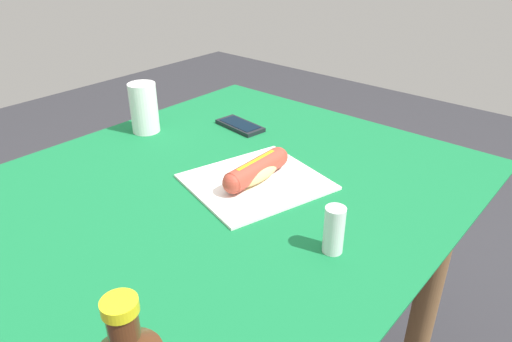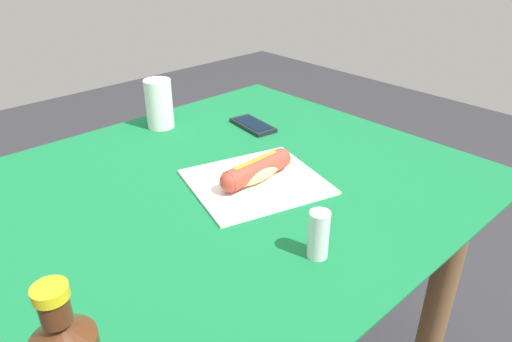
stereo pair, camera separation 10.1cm
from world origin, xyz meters
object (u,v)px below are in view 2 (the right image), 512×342
object	(u,v)px
cell_phone	(253,125)
salt_shaker	(319,235)
drinking_cup	(159,104)
hot_dog	(256,170)

from	to	relation	value
cell_phone	salt_shaker	xyz separation A→B (m)	(-0.30, -0.50, 0.04)
cell_phone	drinking_cup	bearing A→B (deg)	136.46
cell_phone	drinking_cup	xyz separation A→B (m)	(-0.19, 0.18, 0.06)
salt_shaker	cell_phone	bearing A→B (deg)	58.39
cell_phone	drinking_cup	world-z (taller)	drinking_cup
cell_phone	drinking_cup	distance (m)	0.26
cell_phone	salt_shaker	bearing A→B (deg)	-121.61
hot_dog	salt_shaker	bearing A→B (deg)	-110.30
cell_phone	drinking_cup	size ratio (longest dim) A/B	1.11
hot_dog	salt_shaker	xyz separation A→B (m)	(-0.09, -0.26, 0.01)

